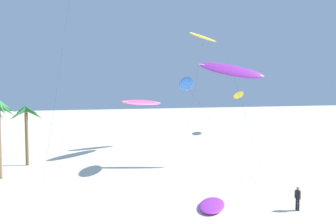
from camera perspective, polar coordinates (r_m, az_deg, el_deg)
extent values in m
cone|color=#23662D|center=(36.15, -26.05, 0.61)|extent=(2.74, 0.81, 1.39)
cylinder|color=brown|center=(41.99, -22.76, -3.91)|extent=(0.36, 0.36, 6.55)
cone|color=#23662D|center=(41.54, -21.67, -0.24)|extent=(2.13, 0.86, 1.64)
cone|color=#23662D|center=(42.50, -22.02, 0.18)|extent=(1.68, 2.13, 1.20)
cone|color=#23662D|center=(42.60, -23.55, 0.23)|extent=(1.71, 2.11, 1.09)
cone|color=#23662D|center=(41.68, -24.03, -0.32)|extent=(2.11, 0.88, 1.68)
cone|color=#23662D|center=(41.02, -23.75, -0.14)|extent=(1.75, 2.05, 1.39)
cone|color=#23662D|center=(40.88, -22.06, 0.11)|extent=(1.80, 2.06, 1.11)
cone|color=#33843D|center=(36.10, -25.71, 0.45)|extent=(1.82, 0.83, 1.64)
cone|color=#33843D|center=(36.92, -25.86, 0.94)|extent=(1.56, 1.90, 1.19)
cone|color=#33843D|center=(35.59, -26.31, 0.55)|extent=(1.41, 1.88, 1.48)
ellipsoid|color=yellow|center=(69.33, 11.81, 2.80)|extent=(2.18, 5.72, 2.31)
ellipsoid|color=#EA5193|center=(69.33, 11.81, 2.82)|extent=(1.51, 5.55, 1.71)
cylinder|color=#4C4C51|center=(66.15, 13.29, -0.59)|extent=(0.34, 7.63, 7.56)
ellipsoid|color=yellow|center=(47.50, 6.08, 12.40)|extent=(7.56, 7.25, 0.88)
ellipsoid|color=white|center=(47.50, 6.08, 12.44)|extent=(6.91, 6.54, 0.42)
cylinder|color=#4C4C51|center=(45.28, 4.36, 2.74)|extent=(3.80, 2.06, 15.74)
ellipsoid|color=#EA5193|center=(50.65, -4.42, 1.60)|extent=(6.88, 3.63, 1.32)
ellipsoid|color=yellow|center=(50.65, -4.42, 1.64)|extent=(6.74, 2.88, 0.75)
cylinder|color=#4C4C51|center=(48.23, -5.89, -2.60)|extent=(3.74, 4.67, 6.70)
ellipsoid|color=purple|center=(39.41, 10.71, 6.91)|extent=(7.58, 3.36, 2.85)
ellipsoid|color=white|center=(39.41, 10.71, 6.96)|extent=(7.34, 2.74, 1.92)
cylinder|color=#4C4C51|center=(37.51, 13.18, -1.33)|extent=(1.03, 5.16, 10.80)
cylinder|color=#4C4C51|center=(34.93, -18.06, 5.37)|extent=(3.09, 3.01, 19.51)
ellipsoid|color=blue|center=(37.07, 3.06, 4.70)|extent=(1.96, 5.48, 2.29)
ellipsoid|color=red|center=(37.07, 3.06, 4.77)|extent=(1.20, 5.36, 1.51)
cylinder|color=#4C4C51|center=(33.60, 8.55, -3.25)|extent=(3.24, 9.55, 9.18)
ellipsoid|color=purple|center=(25.99, 7.43, -15.34)|extent=(3.51, 4.12, 0.34)
ellipsoid|color=#EA5193|center=(25.98, 7.43, -15.30)|extent=(2.20, 2.24, 0.20)
cylinder|color=black|center=(26.82, 20.87, -14.33)|extent=(0.14, 0.14, 0.89)
cylinder|color=black|center=(26.73, 21.18, -14.40)|extent=(0.14, 0.14, 0.89)
cube|color=black|center=(26.56, 21.06, -12.84)|extent=(0.28, 0.35, 0.60)
cylinder|color=#9E7051|center=(26.68, 20.67, -12.84)|extent=(0.09, 0.09, 0.56)
cylinder|color=#9E7051|center=(26.46, 21.45, -13.00)|extent=(0.09, 0.09, 0.56)
sphere|color=#9E7051|center=(26.44, 21.09, -11.94)|extent=(0.21, 0.21, 0.21)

